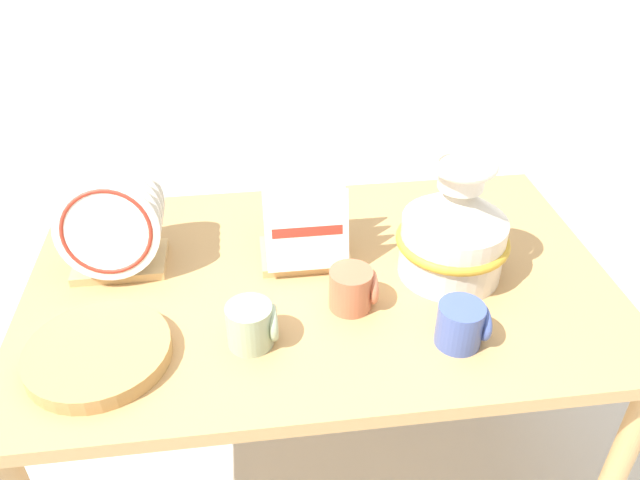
# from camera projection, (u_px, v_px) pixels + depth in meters

# --- Properties ---
(ground_plane) EXTENTS (14.00, 14.00, 0.00)m
(ground_plane) POSITION_uv_depth(u_px,v_px,m) (320.00, 451.00, 1.92)
(ground_plane) COLOR beige
(display_table) EXTENTS (1.42, 0.88, 0.68)m
(display_table) POSITION_uv_depth(u_px,v_px,m) (320.00, 299.00, 1.57)
(display_table) COLOR tan
(display_table) RESTS_ON ground_plane
(ceramic_vase) EXTENTS (0.27, 0.27, 0.31)m
(ceramic_vase) POSITION_uv_depth(u_px,v_px,m) (454.00, 229.00, 1.48)
(ceramic_vase) COLOR silver
(ceramic_vase) RESTS_ON display_table
(dish_rack_round_plates) EXTENTS (0.24, 0.19, 0.26)m
(dish_rack_round_plates) POSITION_uv_depth(u_px,v_px,m) (113.00, 230.00, 1.50)
(dish_rack_round_plates) COLOR tan
(dish_rack_round_plates) RESTS_ON display_table
(dish_rack_square_plates) EXTENTS (0.22, 0.18, 0.22)m
(dish_rack_square_plates) POSITION_uv_depth(u_px,v_px,m) (305.00, 232.00, 1.56)
(dish_rack_square_plates) COLOR tan
(dish_rack_square_plates) RESTS_ON display_table
(wicker_charger_stack) EXTENTS (0.30, 0.30, 0.04)m
(wicker_charger_stack) POSITION_uv_depth(u_px,v_px,m) (98.00, 353.00, 1.29)
(wicker_charger_stack) COLOR tan
(wicker_charger_stack) RESTS_ON display_table
(mug_sage_glaze) EXTENTS (0.11, 0.10, 0.10)m
(mug_sage_glaze) POSITION_uv_depth(u_px,v_px,m) (252.00, 325.00, 1.32)
(mug_sage_glaze) COLOR #9EB28E
(mug_sage_glaze) RESTS_ON display_table
(mug_terracotta_glaze) EXTENTS (0.11, 0.10, 0.10)m
(mug_terracotta_glaze) POSITION_uv_depth(u_px,v_px,m) (353.00, 289.00, 1.42)
(mug_terracotta_glaze) COLOR #B76647
(mug_terracotta_glaze) RESTS_ON display_table
(mug_cobalt_glaze) EXTENTS (0.11, 0.10, 0.10)m
(mug_cobalt_glaze) POSITION_uv_depth(u_px,v_px,m) (462.00, 324.00, 1.32)
(mug_cobalt_glaze) COLOR #42569E
(mug_cobalt_glaze) RESTS_ON display_table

